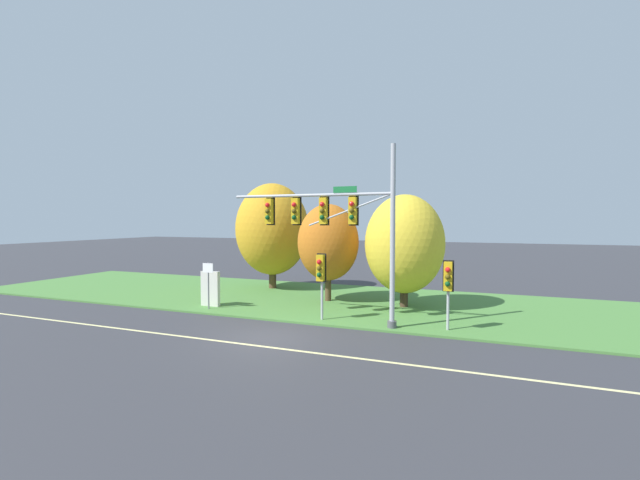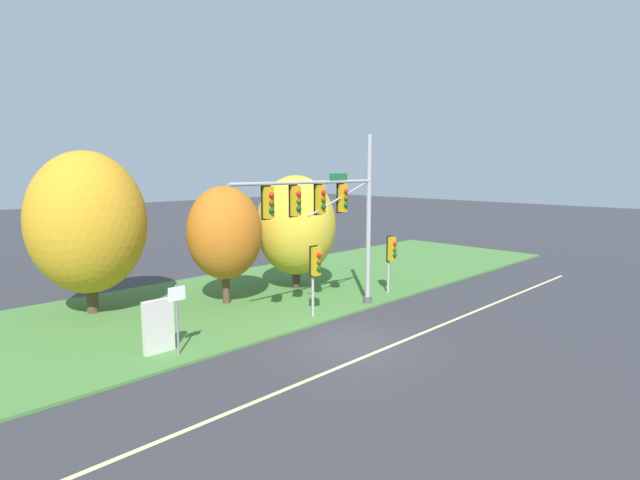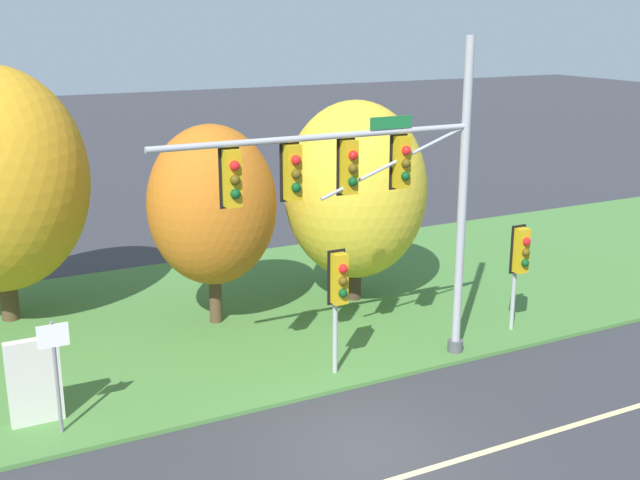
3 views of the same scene
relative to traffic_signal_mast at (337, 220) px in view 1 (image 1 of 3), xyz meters
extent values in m
plane|color=#333338|center=(-1.91, -3.04, -4.81)|extent=(160.00, 160.00, 0.00)
cube|color=beige|center=(-1.91, -4.24, -4.81)|extent=(36.00, 0.16, 0.01)
cube|color=#477A38|center=(-1.91, 5.21, -4.76)|extent=(48.00, 11.50, 0.10)
cylinder|color=#9EA0A5|center=(2.58, 0.01, -0.71)|extent=(0.22, 0.22, 7.99)
cylinder|color=#4C4C51|center=(2.58, 0.01, -4.56)|extent=(0.40, 0.40, 0.30)
cylinder|color=#9EA0A5|center=(-1.35, 0.01, 1.15)|extent=(7.85, 0.14, 0.14)
cylinder|color=#9EA0A5|center=(0.61, 0.01, 0.45)|extent=(3.95, 0.08, 1.48)
cube|color=gold|center=(0.77, 0.01, 0.42)|extent=(0.34, 0.28, 1.22)
cube|color=black|center=(0.77, 0.17, 0.42)|extent=(0.46, 0.04, 1.34)
sphere|color=red|center=(0.77, -0.17, 0.72)|extent=(0.22, 0.22, 0.22)
sphere|color=#51420C|center=(0.77, -0.17, 0.42)|extent=(0.22, 0.22, 0.22)
sphere|color=#0C4219|center=(0.77, -0.17, 0.12)|extent=(0.22, 0.22, 0.22)
cube|color=gold|center=(-0.65, 0.01, 0.42)|extent=(0.34, 0.28, 1.22)
cube|color=black|center=(-0.65, 0.17, 0.42)|extent=(0.46, 0.04, 1.34)
sphere|color=red|center=(-0.65, -0.17, 0.72)|extent=(0.22, 0.22, 0.22)
sphere|color=#51420C|center=(-0.65, -0.17, 0.42)|extent=(0.22, 0.22, 0.22)
sphere|color=#0C4219|center=(-0.65, -0.17, 0.12)|extent=(0.22, 0.22, 0.22)
cube|color=gold|center=(-2.06, 0.01, 0.42)|extent=(0.34, 0.28, 1.22)
cube|color=black|center=(-2.06, 0.17, 0.42)|extent=(0.46, 0.04, 1.34)
sphere|color=red|center=(-2.06, -0.17, 0.72)|extent=(0.22, 0.22, 0.22)
sphere|color=#51420C|center=(-2.06, -0.17, 0.42)|extent=(0.22, 0.22, 0.22)
sphere|color=#0C4219|center=(-2.06, -0.17, 0.12)|extent=(0.22, 0.22, 0.22)
cube|color=gold|center=(-3.47, 0.01, 0.42)|extent=(0.34, 0.28, 1.22)
cube|color=black|center=(-3.47, 0.17, 0.42)|extent=(0.46, 0.04, 1.34)
sphere|color=red|center=(-3.47, -0.17, 0.72)|extent=(0.22, 0.22, 0.22)
sphere|color=#51420C|center=(-3.47, -0.17, 0.42)|extent=(0.22, 0.22, 0.22)
sphere|color=#0C4219|center=(-3.47, -0.17, 0.12)|extent=(0.22, 0.22, 0.22)
cube|color=#196B33|center=(0.41, -0.04, 1.37)|extent=(1.10, 0.04, 0.28)
cylinder|color=#9EA0A5|center=(4.88, 0.53, -3.26)|extent=(0.12, 0.12, 2.90)
cube|color=gold|center=(4.88, 0.33, -2.37)|extent=(0.34, 0.28, 1.22)
cube|color=black|center=(4.88, 0.49, -2.37)|extent=(0.46, 0.04, 1.34)
sphere|color=red|center=(4.88, 0.15, -2.07)|extent=(0.22, 0.22, 0.22)
sphere|color=#51420C|center=(4.88, 0.15, -2.37)|extent=(0.22, 0.22, 0.22)
sphere|color=#0C4219|center=(4.88, 0.15, -2.67)|extent=(0.22, 0.22, 0.22)
cylinder|color=#9EA0A5|center=(-0.83, 0.29, -3.19)|extent=(0.12, 0.12, 3.03)
cube|color=gold|center=(-0.83, 0.09, -2.24)|extent=(0.34, 0.28, 1.22)
cube|color=black|center=(-0.83, 0.25, -2.24)|extent=(0.46, 0.04, 1.34)
sphere|color=red|center=(-0.83, -0.09, -1.94)|extent=(0.22, 0.22, 0.22)
sphere|color=#51420C|center=(-0.83, -0.09, -2.24)|extent=(0.22, 0.22, 0.22)
sphere|color=#0C4219|center=(-0.83, -0.09, -2.54)|extent=(0.22, 0.22, 0.22)
cylinder|color=slate|center=(-7.31, 0.35, -3.47)|extent=(0.08, 0.08, 2.48)
cube|color=white|center=(-7.31, 0.32, -2.53)|extent=(0.63, 0.03, 0.49)
cylinder|color=#4C3823|center=(-7.43, 7.73, -3.36)|extent=(0.50, 0.50, 2.69)
ellipsoid|color=#C68C1E|center=(-7.43, 7.73, -0.64)|extent=(5.02, 5.02, 6.27)
cylinder|color=#4C3823|center=(-2.23, 4.84, -3.49)|extent=(0.36, 0.36, 2.43)
ellipsoid|color=#B76019|center=(-2.23, 4.84, -1.30)|extent=(3.55, 3.55, 4.44)
cylinder|color=#423021|center=(2.22, 4.71, -3.58)|extent=(0.43, 0.43, 2.25)
ellipsoid|color=gold|center=(2.22, 4.71, -1.29)|extent=(4.26, 4.26, 5.32)
cube|color=beige|center=(-7.68, 1.02, -3.76)|extent=(1.10, 0.24, 1.90)
cube|color=#4C4C51|center=(-8.08, 1.02, -4.66)|extent=(0.10, 0.20, 0.10)
cube|color=#4C4C51|center=(-7.28, 1.02, -4.66)|extent=(0.10, 0.20, 0.10)
camera|label=1|loc=(6.50, -18.33, 0.02)|focal=24.00mm
camera|label=2|loc=(-15.60, -14.92, 1.72)|focal=28.00mm
camera|label=3|loc=(-9.39, -15.57, 3.72)|focal=45.00mm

